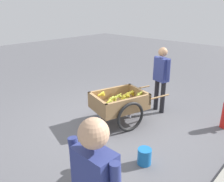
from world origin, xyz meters
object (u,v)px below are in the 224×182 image
Objects in this scene: fruit_cart at (119,104)px; vendor_person at (161,74)px; dog at (88,161)px; plastic_bucket at (144,156)px.

fruit_cart is 1.15× the size of vendor_person.
vendor_person is 2.53× the size of dog.
fruit_cart reaches higher than plastic_bucket.
fruit_cart is at bearing -15.96° from vendor_person.
vendor_person is 2.83m from dog.
fruit_cart is at bearing -122.17° from plastic_bucket.
vendor_person is 5.68× the size of plastic_bucket.
fruit_cart is 1.80m from dog.
dog is (1.61, 0.80, -0.17)m from fruit_cart.
plastic_bucket is (0.78, 1.24, -0.30)m from fruit_cart.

